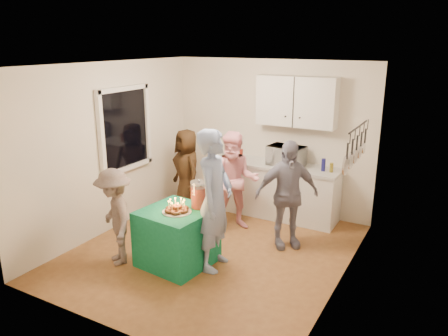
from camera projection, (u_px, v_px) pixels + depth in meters
The scene contains 19 objects.
floor at pixel (212, 251), 6.22m from camera, with size 4.00×4.00×0.00m, color brown.
ceiling at pixel (210, 65), 5.49m from camera, with size 4.00×4.00×0.00m, color white.
back_wall at pixel (270, 136), 7.53m from camera, with size 3.60×3.60×0.00m, color silver.
left_wall at pixel (111, 148), 6.70m from camera, with size 4.00×4.00×0.00m, color silver.
right_wall at pixel (346, 184), 5.02m from camera, with size 4.00×4.00×0.00m, color silver.
window_night at pixel (124, 129), 6.87m from camera, with size 0.04×1.00×1.20m, color black.
counter at pixel (273, 191), 7.43m from camera, with size 2.20×0.58×0.86m, color white.
countertop at pixel (274, 165), 7.31m from camera, with size 2.24×0.62×0.05m, color beige.
upper_cabinet at pixel (297, 101), 6.99m from camera, with size 1.30×0.30×0.80m, color white.
pot_rack at pixel (355, 146), 5.56m from camera, with size 0.12×1.00×0.60m, color black.
microwave at pixel (286, 156), 7.15m from camera, with size 0.58×0.39×0.32m, color white.
party_table at pixel (177, 237), 5.80m from camera, with size 0.85×0.85×0.76m, color #117047.
donut_cake at pixel (177, 206), 5.61m from camera, with size 0.38×0.38×0.18m, color #381C0C, non-canonical shape.
punch_jar at pixel (199, 195), 5.75m from camera, with size 0.22×0.22×0.34m, color red.
man_birthday at pixel (215, 200), 5.57m from camera, with size 0.68×0.45×1.86m, color #8B9ECA.
woman_back_left at pixel (187, 171), 7.51m from camera, with size 0.71×0.47×1.46m, color #4E3116.
woman_back_center at pixel (235, 181), 6.80m from camera, with size 0.76×0.59×1.57m, color pink.
woman_back_right at pixel (287, 194), 6.19m from camera, with size 0.93×0.39×1.58m, color #130F33.
child_near_left at pixel (115, 217), 5.75m from camera, with size 0.85×0.49×1.31m, color #5B4C49.
Camera 1 is at (2.89, -4.84, 2.90)m, focal length 35.00 mm.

